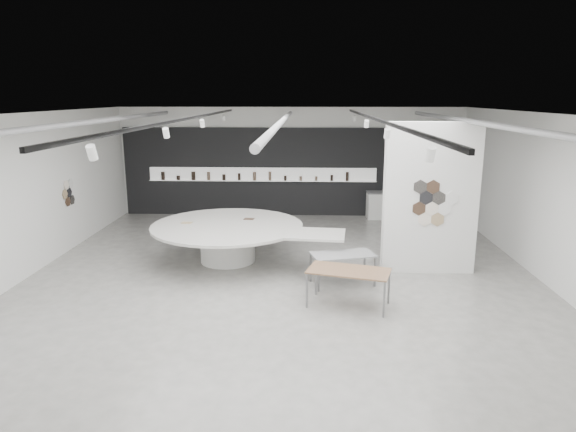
{
  "coord_description": "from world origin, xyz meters",
  "views": [
    {
      "loc": [
        0.56,
        -11.03,
        4.18
      ],
      "look_at": [
        0.11,
        1.2,
        1.3
      ],
      "focal_mm": 32.0,
      "sensor_mm": 36.0,
      "label": 1
    }
  ],
  "objects_px": {
    "display_island": "(230,237)",
    "kitchen_counter": "(390,205)",
    "sample_table_wood": "(349,273)",
    "sample_table_stone": "(343,257)",
    "partition_column": "(430,199)"
  },
  "relations": [
    {
      "from": "sample_table_stone",
      "to": "sample_table_wood",
      "type": "bearing_deg",
      "value": -88.49
    },
    {
      "from": "sample_table_wood",
      "to": "kitchen_counter",
      "type": "xyz_separation_m",
      "value": [
        2.06,
        7.73,
        -0.24
      ]
    },
    {
      "from": "partition_column",
      "to": "display_island",
      "type": "relative_size",
      "value": 0.7
    },
    {
      "from": "partition_column",
      "to": "kitchen_counter",
      "type": "distance_m",
      "value": 5.69
    },
    {
      "from": "display_island",
      "to": "kitchen_counter",
      "type": "xyz_separation_m",
      "value": [
        4.86,
        4.97,
        -0.17
      ]
    },
    {
      "from": "display_island",
      "to": "sample_table_stone",
      "type": "distance_m",
      "value": 3.17
    },
    {
      "from": "partition_column",
      "to": "sample_table_wood",
      "type": "xyz_separation_m",
      "value": [
        -2.07,
        -2.2,
        -1.09
      ]
    },
    {
      "from": "sample_table_wood",
      "to": "kitchen_counter",
      "type": "distance_m",
      "value": 8.01
    },
    {
      "from": "sample_table_wood",
      "to": "sample_table_stone",
      "type": "height_order",
      "value": "sample_table_wood"
    },
    {
      "from": "sample_table_stone",
      "to": "kitchen_counter",
      "type": "xyz_separation_m",
      "value": [
        2.09,
        6.51,
        -0.19
      ]
    },
    {
      "from": "sample_table_stone",
      "to": "partition_column",
      "type": "bearing_deg",
      "value": 24.99
    },
    {
      "from": "display_island",
      "to": "kitchen_counter",
      "type": "relative_size",
      "value": 3.06
    },
    {
      "from": "partition_column",
      "to": "display_island",
      "type": "bearing_deg",
      "value": 173.39
    },
    {
      "from": "partition_column",
      "to": "sample_table_wood",
      "type": "relative_size",
      "value": 2.02
    },
    {
      "from": "sample_table_wood",
      "to": "sample_table_stone",
      "type": "distance_m",
      "value": 1.22
    }
  ]
}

